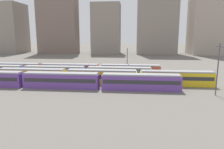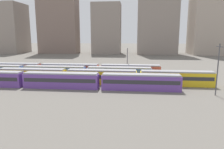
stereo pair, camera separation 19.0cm
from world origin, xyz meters
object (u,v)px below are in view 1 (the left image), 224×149
object	(u,v)px
train_track_0	(61,80)
train_track_2	(55,72)
train_track_1	(67,76)
train_track_3	(70,70)
catenary_pole_1	(127,60)
catenary_pole_0	(218,67)

from	to	relation	value
train_track_0	train_track_2	bearing A→B (deg)	118.68
train_track_1	train_track_3	distance (m)	10.64
train_track_0	train_track_3	distance (m)	15.83
train_track_3	train_track_1	bearing A→B (deg)	-77.77
train_track_2	catenary_pole_1	distance (m)	22.52
train_track_0	train_track_2	size ratio (longest dim) A/B	1.00
train_track_0	train_track_1	distance (m)	5.22
train_track_1	catenary_pole_0	size ratio (longest dim) A/B	6.92
train_track_0	catenary_pole_1	xyz separation A→B (m)	(15.18, 18.34, 2.92)
train_track_3	catenary_pole_1	distance (m)	18.29
catenary_pole_1	train_track_2	bearing A→B (deg)	-159.16
catenary_pole_0	catenary_pole_1	xyz separation A→B (m)	(-19.24, 21.33, -1.14)
train_track_1	train_track_2	size ratio (longest dim) A/B	1.34
catenary_pole_1	train_track_1	bearing A→B (deg)	-139.86
train_track_1	catenary_pole_1	world-z (taller)	catenary_pole_1
train_track_2	catenary_pole_0	distance (m)	42.48
train_track_3	catenary_pole_0	bearing A→B (deg)	-26.61
train_track_2	catenary_pole_0	world-z (taller)	catenary_pole_0
train_track_2	train_track_3	distance (m)	6.02
train_track_0	catenary_pole_0	bearing A→B (deg)	-4.95
train_track_0	train_track_1	size ratio (longest dim) A/B	0.75
train_track_1	catenary_pole_1	bearing A→B (deg)	40.14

